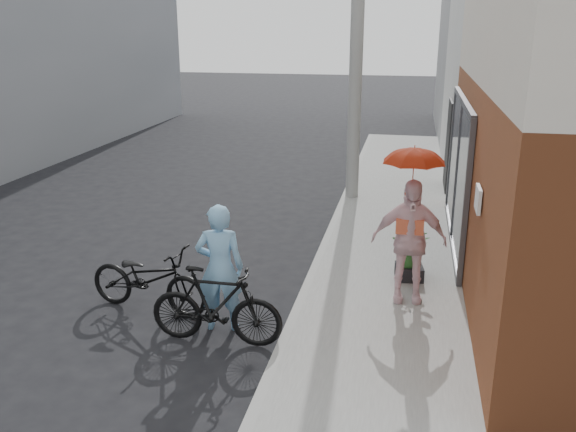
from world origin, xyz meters
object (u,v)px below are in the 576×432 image
(utility_pole, at_px, (357,39))
(planter, at_px, (409,272))
(kimono_woman, at_px, (409,241))
(bike_right, at_px, (216,306))
(officer, at_px, (220,268))
(bike_left, at_px, (148,279))

(utility_pole, height_order, planter, utility_pole)
(kimono_woman, bearing_deg, bike_right, -151.15)
(utility_pole, height_order, officer, utility_pole)
(utility_pole, relative_size, bike_right, 4.17)
(utility_pole, bearing_deg, officer, -99.67)
(utility_pole, distance_m, kimono_woman, 5.85)
(planter, bearing_deg, bike_left, -156.10)
(utility_pole, distance_m, bike_right, 7.34)
(officer, xyz_separation_m, bike_left, (-1.14, 0.30, -0.38))
(officer, xyz_separation_m, bike_right, (0.06, -0.38, -0.34))
(utility_pole, distance_m, officer, 6.86)
(utility_pole, distance_m, bike_left, 7.02)
(kimono_woman, bearing_deg, officer, -158.89)
(planter, bearing_deg, bike_right, -136.10)
(utility_pole, height_order, kimono_woman, utility_pole)
(officer, distance_m, bike_right, 0.52)
(utility_pole, xyz_separation_m, planter, (1.32, -4.38, -3.28))
(bike_right, bearing_deg, officer, 8.62)
(bike_left, relative_size, planter, 4.52)
(utility_pole, bearing_deg, bike_left, -110.32)
(bike_right, relative_size, kimono_woman, 0.96)
(kimono_woman, height_order, planter, kimono_woman)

